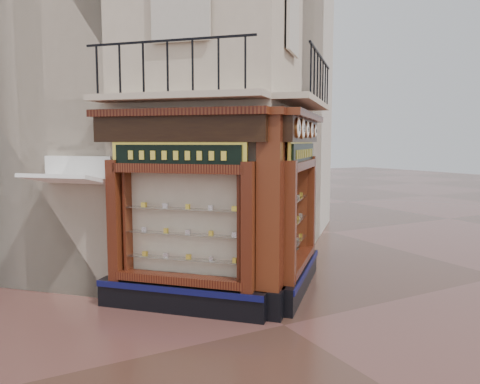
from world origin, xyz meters
TOP-DOWN VIEW (x-y plane):
  - ground at (0.00, 0.00)m, footprint 80.00×80.00m
  - main_building at (0.00, 6.16)m, footprint 11.31×11.31m
  - neighbour_left at (-2.47, 8.63)m, footprint 11.31×11.31m
  - neighbour_right at (2.47, 8.63)m, footprint 11.31×11.31m
  - shopfront_left at (-1.41, 1.57)m, footprint 2.86×2.86m
  - shopfront_right at (1.41, 1.57)m, footprint 2.86×2.86m
  - corner_pilaster at (0.00, 0.50)m, footprint 0.85×0.85m
  - balcony at (0.00, 1.49)m, footprint 5.94×2.97m
  - clock_a at (0.61, 0.50)m, footprint 0.31×0.31m
  - clock_b at (1.02, 0.91)m, footprint 0.32×0.32m
  - clock_c at (1.45, 1.35)m, footprint 0.29×0.29m
  - clock_d at (1.93, 1.82)m, footprint 0.29×0.29m
  - clock_e at (2.37, 2.27)m, footprint 0.26×0.26m
  - awning at (-3.28, 3.08)m, footprint 1.81×1.81m
  - signboard_left at (-1.46, 1.51)m, footprint 2.00×2.00m
  - signboard_right at (1.46, 1.51)m, footprint 2.16×2.16m

SIDE VIEW (x-z plane):
  - ground at x=0.00m, z-range 0.00..0.00m
  - awning at x=-3.28m, z-range -0.13..0.13m
  - corner_pilaster at x=0.00m, z-range -0.04..3.94m
  - shopfront_left at x=-1.41m, z-range -0.01..3.97m
  - shopfront_right at x=1.41m, z-range -0.01..3.97m
  - signboard_left at x=-1.46m, z-range 2.83..3.37m
  - signboard_right at x=1.46m, z-range 2.81..3.39m
  - clock_b at x=1.02m, z-range 3.42..3.82m
  - clock_c at x=1.45m, z-range 3.44..3.80m
  - clock_e at x=2.37m, z-range 3.46..3.78m
  - clock_a at x=0.61m, z-range 3.43..3.81m
  - clock_d at x=1.93m, z-range 3.44..3.80m
  - balcony at x=0.00m, z-range 3.70..4.73m
  - neighbour_left at x=-2.47m, z-range 0.00..11.00m
  - neighbour_right at x=2.47m, z-range 0.00..11.00m
  - main_building at x=0.00m, z-range 0.00..12.00m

